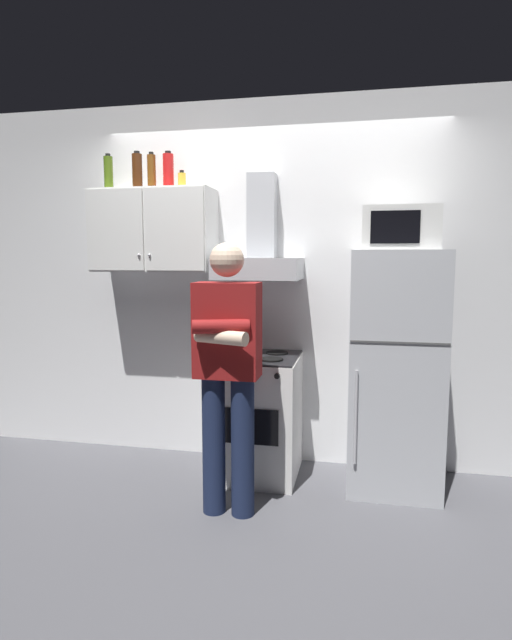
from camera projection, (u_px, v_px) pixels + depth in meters
name	position (u px, v px, depth m)	size (l,w,h in m)	color
ground_plane	(256.00, 489.00, 3.45)	(7.00, 7.00, 0.00)	#4C4C51
back_wall_tiled	(272.00, 284.00, 3.87)	(4.80, 0.10, 2.70)	white
upper_cabinet	(154.00, 231.00, 3.77)	(0.90, 0.37, 0.60)	white
stove_oven	(256.00, 415.00, 3.65)	(0.60, 0.62, 0.87)	white
range_hood	(260.00, 251.00, 3.63)	(0.60, 0.44, 0.75)	#B7BABF
refrigerator	(395.00, 371.00, 3.42)	(0.60, 0.62, 1.60)	silver
microwave	(400.00, 229.00, 3.32)	(0.48, 0.37, 0.28)	silver
person_standing	(227.00, 369.00, 3.02)	(0.38, 0.33, 1.64)	#192342
bottle_spice_jar	(182.00, 181.00, 3.72)	(0.06, 0.06, 0.13)	gold
bottle_rum_dark	(137.00, 171.00, 3.72)	(0.07, 0.07, 0.27)	#47230F
bottle_beer_brown	(152.00, 172.00, 3.74)	(0.06, 0.06, 0.27)	brown
bottle_olive_oil	(108.00, 173.00, 3.77)	(0.07, 0.07, 0.26)	#4C6B19
bottle_soda_red	(168.00, 171.00, 3.74)	(0.08, 0.08, 0.27)	red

